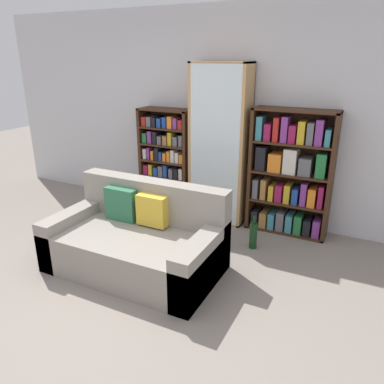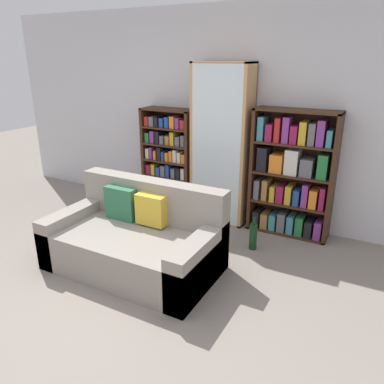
% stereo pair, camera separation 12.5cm
% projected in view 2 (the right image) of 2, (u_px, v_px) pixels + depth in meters
% --- Properties ---
extents(ground_plane, '(16.00, 16.00, 0.00)m').
position_uv_depth(ground_plane, '(104.00, 303.00, 3.37)').
color(ground_plane, gray).
extents(wall_back, '(7.03, 0.06, 2.70)m').
position_uv_depth(wall_back, '(219.00, 116.00, 4.92)').
color(wall_back, silver).
rests_on(wall_back, ground).
extents(couch, '(1.73, 0.97, 0.86)m').
position_uv_depth(couch, '(136.00, 241.00, 3.87)').
color(couch, gray).
rests_on(couch, ground).
extents(bookshelf_left, '(0.75, 0.32, 1.43)m').
position_uv_depth(bookshelf_left, '(169.00, 162.00, 5.26)').
color(bookshelf_left, '#3D2314').
rests_on(bookshelf_left, ground).
extents(display_cabinet, '(0.73, 0.36, 2.03)m').
position_uv_depth(display_cabinet, '(222.00, 145.00, 4.78)').
color(display_cabinet, tan).
rests_on(display_cabinet, ground).
extents(bookshelf_right, '(0.98, 0.32, 1.53)m').
position_uv_depth(bookshelf_right, '(292.00, 175.00, 4.48)').
color(bookshelf_right, '#3D2314').
rests_on(bookshelf_right, ground).
extents(wine_bottle, '(0.09, 0.09, 0.39)m').
position_uv_depth(wine_bottle, '(253.00, 236.00, 4.26)').
color(wine_bottle, '#143819').
rests_on(wine_bottle, ground).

